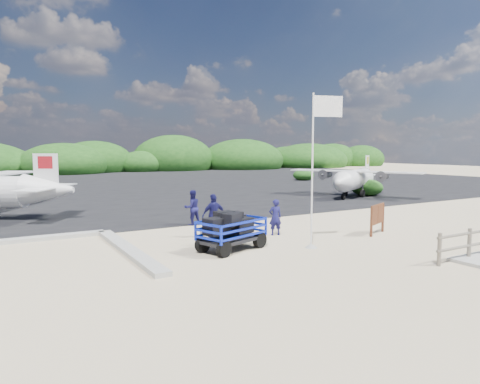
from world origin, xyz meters
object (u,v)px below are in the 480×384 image
Objects in this scene: signboard at (377,234)px; flagpole at (311,248)px; baggage_cart at (232,250)px; crew_a at (275,217)px; aircraft_large at (270,183)px; crew_c at (214,216)px; crew_b at (192,208)px.

flagpole is at bearing 164.86° from signboard.
crew_a is at bearing 7.92° from baggage_cart.
flagpole is 3.68× the size of crew_a.
baggage_cart is 0.19× the size of aircraft_large.
crew_c is 0.12× the size of aircraft_large.
aircraft_large is at bearing 58.42° from flagpole.
crew_c is at bearing 131.85° from signboard.
crew_b is at bearing 62.82° from baggage_cart.
flagpole is 29.62m from aircraft_large.
signboard is at bearing 96.83° from aircraft_large.
crew_b is 0.94× the size of crew_c.
aircraft_large is (11.60, 24.72, 0.00)m from signboard.
flagpole reaches higher than aircraft_large.
signboard is 6.74m from crew_c.
baggage_cart is at bearing 152.10° from signboard.
crew_b is at bearing 105.67° from flagpole.
flagpole is at bearing 90.40° from aircraft_large.
baggage_cart is 1.59× the size of crew_b.
crew_a is (-3.73, 1.95, 0.73)m from signboard.
aircraft_large is (15.51, 25.23, 0.00)m from flagpole.
crew_b is at bearing 79.60° from aircraft_large.
baggage_cart is 2.48m from crew_c.
crew_c is (-6.03, 2.87, 0.86)m from signboard.
crew_c is at bearing -7.30° from crew_a.
crew_a is at bearing 116.60° from crew_b.
baggage_cart reaches higher than signboard.
crew_a is (0.18, 2.47, 0.73)m from flagpole.
crew_b reaches higher than crew_a.
signboard is 1.05× the size of crew_a.
crew_c is at bearing 82.62° from crew_b.
crew_c reaches higher than baggage_cart.
crew_c is (-0.36, -2.91, 0.05)m from crew_b.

